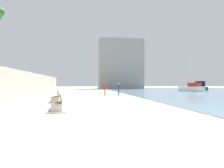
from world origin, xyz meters
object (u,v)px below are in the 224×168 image
bench_far (56,99)px  boat_far_right (192,88)px  boat_nearest (199,87)px  person_walking (119,88)px  bench_near (57,107)px  person_standing (105,88)px

bench_far → boat_far_right: boat_far_right is taller
boat_nearest → person_walking: bearing=-140.8°
boat_nearest → boat_far_right: 10.31m
bench_near → person_walking: (6.09, 13.29, 0.71)m
bench_near → boat_far_right: size_ratio=0.35×
bench_far → person_standing: person_standing is taller
bench_near → boat_nearest: 42.03m
person_walking → boat_nearest: size_ratio=0.22×
bench_near → person_standing: 13.92m
person_standing → boat_nearest: size_ratio=0.21×
bench_near → bench_far: (-0.73, 5.56, 0.00)m
bench_far → boat_far_right: size_ratio=0.34×
person_walking → bench_near: bearing=-114.6°
bench_far → person_walking: person_walking is taller
person_standing → boat_far_right: 20.03m
person_walking → boat_nearest: 28.41m
bench_near → bench_far: bearing=97.5°
bench_near → boat_far_right: boat_far_right is taller
boat_nearest → boat_far_right: (-6.42, -8.06, -0.07)m
bench_near → bench_far: same height
person_walking → boat_nearest: boat_nearest is taller
person_standing → boat_nearest: 29.85m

